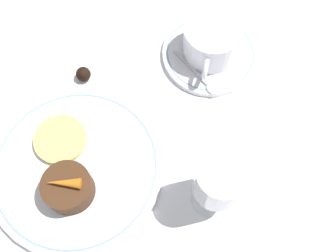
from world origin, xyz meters
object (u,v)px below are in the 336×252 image
dessert_cake (68,188)px  wine_glass (219,183)px  coffee_cup (212,40)px  dinner_plate (77,168)px

dessert_cake → wine_glass: bearing=101.4°
coffee_cup → wine_glass: size_ratio=0.98×
dinner_plate → dessert_cake: dessert_cake is taller
coffee_cup → wine_glass: (0.23, 0.05, 0.04)m
dinner_plate → coffee_cup: (-0.24, 0.15, 0.03)m
dessert_cake → coffee_cup: bearing=151.5°
wine_glass → dessert_cake: 0.20m
coffee_cup → wine_glass: 0.24m
dinner_plate → dessert_cake: (0.04, 0.01, 0.03)m
dinner_plate → coffee_cup: 0.28m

